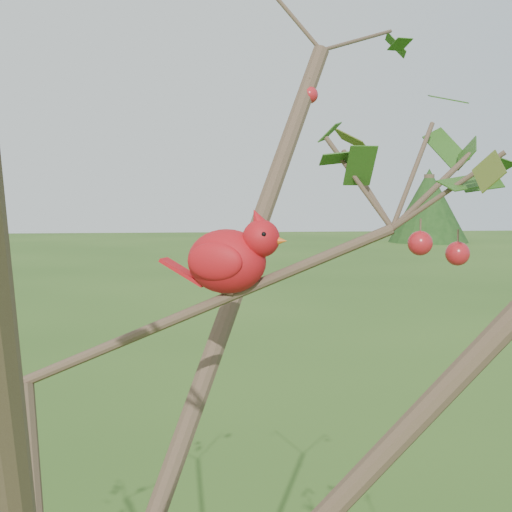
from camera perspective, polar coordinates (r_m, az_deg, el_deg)
The scene contains 3 objects.
crabapple_tree at distance 1.07m, azimuth -15.87°, elevation -2.45°, with size 2.35×2.05×2.95m.
cardinal at distance 1.15m, azimuth -2.03°, elevation -0.16°, with size 0.21×0.14×0.15m.
distant_trees at distance 25.42m, azimuth -3.70°, elevation 3.34°, with size 39.62×14.95×3.37m.
Camera 1 is at (0.21, -1.07, 2.26)m, focal length 50.00 mm.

